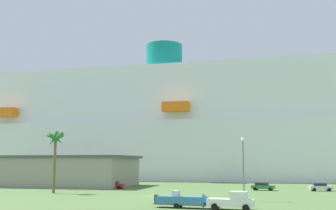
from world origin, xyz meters
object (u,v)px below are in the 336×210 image
at_px(parked_car_silver_sedan, 320,187).
at_px(parked_car_green_wagon, 263,186).
at_px(palm_tree, 55,144).
at_px(parked_car_red_hatchback, 114,185).
at_px(cruise_ship, 285,131).
at_px(street_lamp, 243,160).
at_px(small_boat_on_trailer, 186,200).
at_px(pickup_truck, 233,201).

height_order(parked_car_silver_sedan, parked_car_green_wagon, same).
height_order(palm_tree, parked_car_red_hatchback, palm_tree).
bearing_deg(palm_tree, parked_car_green_wagon, 25.19).
bearing_deg(parked_car_green_wagon, cruise_ship, 82.67).
relative_size(street_lamp, parked_car_silver_sedan, 2.11).
xyz_separation_m(small_boat_on_trailer, parked_car_silver_sedan, (19.84, 36.65, -0.13)).
relative_size(small_boat_on_trailer, parked_car_green_wagon, 1.79).
bearing_deg(parked_car_silver_sedan, street_lamp, -118.72).
bearing_deg(cruise_ship, parked_car_green_wagon, -97.33).
xyz_separation_m(cruise_ship, palm_tree, (-43.73, -66.26, -6.43)).
bearing_deg(street_lamp, parked_car_green_wagon, 84.71).
relative_size(street_lamp, parked_car_red_hatchback, 2.09).
xyz_separation_m(street_lamp, parked_car_red_hatchback, (-29.47, 21.44, -5.19)).
bearing_deg(parked_car_red_hatchback, parked_car_silver_sedan, 4.05).
bearing_deg(street_lamp, parked_car_red_hatchback, 143.96).
distance_m(pickup_truck, parked_car_green_wagon, 36.50).
bearing_deg(small_boat_on_trailer, street_lamp, 62.15).
distance_m(small_boat_on_trailer, parked_car_green_wagon, 36.99).
bearing_deg(parked_car_silver_sedan, pickup_truck, -110.63).
bearing_deg(parked_car_silver_sedan, small_boat_on_trailer, -118.44).
height_order(cruise_ship, parked_car_red_hatchback, cruise_ship).
distance_m(pickup_truck, parked_car_red_hatchback, 44.67).
xyz_separation_m(cruise_ship, street_lamp, (-8.45, -72.42, -9.50)).
relative_size(palm_tree, street_lamp, 1.22).
relative_size(palm_tree, parked_car_silver_sedan, 2.57).
relative_size(small_boat_on_trailer, street_lamp, 0.92).
bearing_deg(parked_car_silver_sedan, cruise_ship, 95.90).
xyz_separation_m(palm_tree, parked_car_silver_sedan, (48.68, 18.31, -8.26)).
bearing_deg(street_lamp, small_boat_on_trailer, -117.85).
bearing_deg(parked_car_red_hatchback, parked_car_green_wagon, 4.25).
relative_size(pickup_truck, street_lamp, 0.61).
bearing_deg(cruise_ship, pickup_truck, -96.05).
height_order(cruise_ship, small_boat_on_trailer, cruise_ship).
xyz_separation_m(street_lamp, parked_car_silver_sedan, (13.41, 24.47, -5.19)).
bearing_deg(pickup_truck, parked_car_red_hatchback, 130.35).
bearing_deg(palm_tree, cruise_ship, 56.58).
bearing_deg(parked_car_green_wagon, parked_car_red_hatchback, -175.75).
distance_m(palm_tree, parked_car_green_wagon, 42.23).
height_order(small_boat_on_trailer, parked_car_green_wagon, small_boat_on_trailer).
xyz_separation_m(cruise_ship, parked_car_green_wagon, (-6.25, -48.63, -14.68)).
height_order(pickup_truck, street_lamp, street_lamp).
xyz_separation_m(pickup_truck, parked_car_silver_sedan, (13.96, 37.08, -0.21)).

